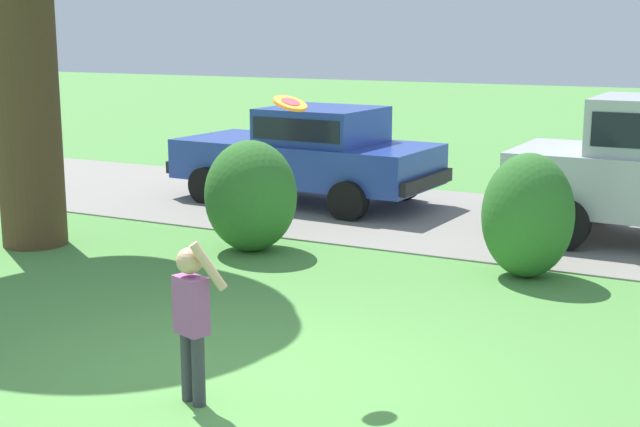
# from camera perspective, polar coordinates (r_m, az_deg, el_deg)

# --- Properties ---
(ground_plane) EXTENTS (80.00, 80.00, 0.00)m
(ground_plane) POSITION_cam_1_polar(r_m,az_deg,el_deg) (7.24, -5.49, -10.84)
(ground_plane) COLOR #518E42
(driveway_strip) EXTENTS (28.00, 4.40, 0.02)m
(driveway_strip) POSITION_cam_1_polar(r_m,az_deg,el_deg) (13.17, 10.60, -0.60)
(driveway_strip) COLOR gray
(driveway_strip) RESTS_ON ground
(shrub_near_tree) EXTENTS (1.17, 1.17, 1.42)m
(shrub_near_tree) POSITION_cam_1_polar(r_m,az_deg,el_deg) (11.27, -4.46, 1.13)
(shrub_near_tree) COLOR #33702B
(shrub_near_tree) RESTS_ON ground
(shrub_centre_left) EXTENTS (1.04, 1.01, 1.42)m
(shrub_centre_left) POSITION_cam_1_polar(r_m,az_deg,el_deg) (10.30, 13.17, -0.13)
(shrub_centre_left) COLOR #33702B
(shrub_centre_left) RESTS_ON ground
(parked_sedan) EXTENTS (4.49, 2.27, 1.56)m
(parked_sedan) POSITION_cam_1_polar(r_m,az_deg,el_deg) (14.38, -0.60, 4.02)
(parked_sedan) COLOR #28429E
(parked_sedan) RESTS_ON ground
(child_thrower) EXTENTS (0.48, 0.24, 1.29)m
(child_thrower) POSITION_cam_1_polar(r_m,az_deg,el_deg) (6.69, -8.24, -6.27)
(child_thrower) COLOR #383842
(child_thrower) RESTS_ON ground
(frisbee) EXTENTS (0.28, 0.28, 0.14)m
(frisbee) POSITION_cam_1_polar(r_m,az_deg,el_deg) (7.25, -1.92, 7.08)
(frisbee) COLOR orange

